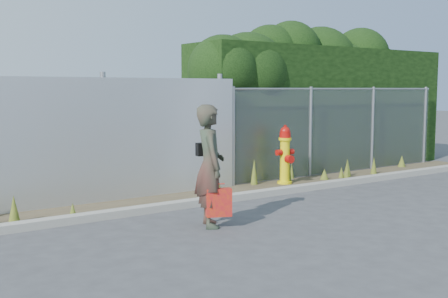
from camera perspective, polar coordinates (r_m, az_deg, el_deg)
ground at (r=8.64m, az=7.02°, el=-7.30°), size 80.00×80.00×0.00m
curb at (r=10.01m, az=0.10°, el=-5.05°), size 16.00×0.22×0.12m
weed_strip at (r=10.20m, az=-4.56°, el=-4.63°), size 16.00×1.23×0.55m
corrugated_fence at (r=9.59m, az=-20.35°, el=0.37°), size 8.50×0.21×2.30m
chainlink_fence at (r=13.57m, az=11.97°, el=1.90°), size 6.50×0.07×2.05m
hedge at (r=14.24m, az=8.92°, el=6.13°), size 7.61×2.15×3.64m
fire_hydrant at (r=11.80m, az=6.23°, el=-0.69°), size 0.42×0.37×1.25m
woman at (r=8.13m, az=-1.46°, el=-1.72°), size 0.63×0.76×1.78m
red_tote_bag at (r=8.06m, az=-0.53°, el=-5.45°), size 0.36×0.13×0.48m
black_shoulder_bag at (r=8.22m, az=-1.97°, el=-0.02°), size 0.26×0.11×0.19m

